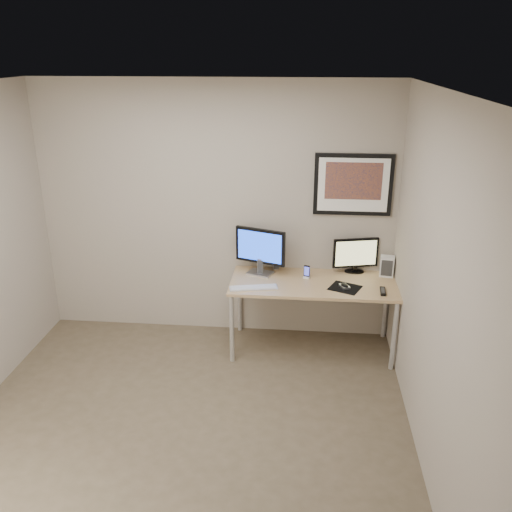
% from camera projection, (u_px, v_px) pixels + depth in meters
% --- Properties ---
extents(floor, '(3.60, 3.60, 0.00)m').
position_uv_depth(floor, '(185.00, 428.00, 4.33)').
color(floor, brown).
rests_on(floor, ground).
extents(room, '(3.60, 3.60, 3.60)m').
position_uv_depth(room, '(188.00, 215.00, 4.16)').
color(room, white).
rests_on(room, ground).
extents(desk, '(1.60, 0.70, 0.73)m').
position_uv_depth(desk, '(313.00, 288.00, 5.26)').
color(desk, tan).
rests_on(desk, floor).
extents(framed_art, '(0.75, 0.04, 0.60)m').
position_uv_depth(framed_art, '(353.00, 185.00, 5.20)').
color(framed_art, black).
rests_on(framed_art, room).
extents(monitor_large, '(0.50, 0.24, 0.47)m').
position_uv_depth(monitor_large, '(260.00, 249.00, 5.33)').
color(monitor_large, '#B5B5BA').
rests_on(monitor_large, desk).
extents(monitor_tv, '(0.45, 0.15, 0.36)m').
position_uv_depth(monitor_tv, '(355.00, 254.00, 5.40)').
color(monitor_tv, black).
rests_on(monitor_tv, desk).
extents(speaker_left, '(0.07, 0.07, 0.17)m').
position_uv_depth(speaker_left, '(260.00, 266.00, 5.40)').
color(speaker_left, '#B5B5BA').
rests_on(speaker_left, desk).
extents(speaker_right, '(0.08, 0.08, 0.17)m').
position_uv_depth(speaker_right, '(276.00, 261.00, 5.53)').
color(speaker_right, '#B5B5BA').
rests_on(speaker_right, desk).
extents(phone_dock, '(0.08, 0.08, 0.13)m').
position_uv_depth(phone_dock, '(307.00, 272.00, 5.31)').
color(phone_dock, black).
rests_on(phone_dock, desk).
extents(keyboard, '(0.47, 0.22, 0.02)m').
position_uv_depth(keyboard, '(253.00, 287.00, 5.10)').
color(keyboard, silver).
rests_on(keyboard, desk).
extents(mousepad, '(0.35, 0.33, 0.00)m').
position_uv_depth(mousepad, '(345.00, 288.00, 5.11)').
color(mousepad, black).
rests_on(mousepad, desk).
extents(mouse, '(0.10, 0.13, 0.04)m').
position_uv_depth(mouse, '(345.00, 286.00, 5.11)').
color(mouse, black).
rests_on(mouse, mousepad).
extents(remote, '(0.06, 0.18, 0.02)m').
position_uv_depth(remote, '(383.00, 291.00, 5.02)').
color(remote, black).
rests_on(remote, desk).
extents(fan_unit, '(0.15, 0.12, 0.21)m').
position_uv_depth(fan_unit, '(387.00, 266.00, 5.34)').
color(fan_unit, white).
rests_on(fan_unit, desk).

